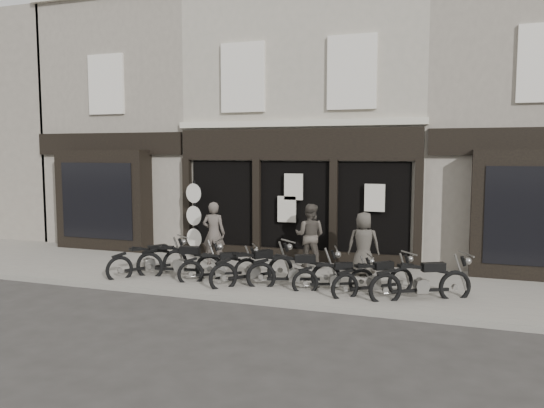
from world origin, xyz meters
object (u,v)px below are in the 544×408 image
(motorcycle_3, at_px, (254,271))
(man_right, at_px, (364,244))
(motorcycle_1, at_px, (180,265))
(motorcycle_6, at_px, (374,282))
(motorcycle_2, at_px, (220,270))
(motorcycle_4, at_px, (295,274))
(man_centre, at_px, (310,235))
(man_left, at_px, (214,233))
(advert_sign_post, at_px, (194,222))
(motorcycle_5, at_px, (335,280))
(motorcycle_7, at_px, (422,285))
(motorcycle_0, at_px, (149,263))

(motorcycle_3, relative_size, man_right, 1.15)
(motorcycle_1, relative_size, motorcycle_6, 1.34)
(motorcycle_6, height_order, man_right, man_right)
(motorcycle_2, relative_size, man_right, 1.10)
(motorcycle_2, xyz_separation_m, motorcycle_4, (1.91, -0.02, 0.04))
(motorcycle_6, bearing_deg, man_centre, 92.01)
(man_left, xyz_separation_m, advert_sign_post, (-1.05, 0.88, 0.16))
(motorcycle_5, relative_size, motorcycle_7, 0.84)
(motorcycle_3, distance_m, man_left, 2.50)
(motorcycle_0, bearing_deg, man_centre, -22.48)
(motorcycle_7, height_order, man_right, man_right)
(motorcycle_4, bearing_deg, man_left, 132.85)
(man_left, distance_m, man_centre, 2.66)
(motorcycle_2, bearing_deg, man_left, 87.36)
(man_centre, distance_m, man_right, 1.65)
(motorcycle_2, bearing_deg, motorcycle_4, -33.01)
(motorcycle_7, bearing_deg, motorcycle_4, 149.85)
(motorcycle_4, xyz_separation_m, motorcycle_7, (2.85, -0.13, 0.02))
(man_left, bearing_deg, motorcycle_3, 129.91)
(motorcycle_5, distance_m, motorcycle_6, 0.90)
(motorcycle_3, height_order, motorcycle_7, motorcycle_7)
(man_right, distance_m, advert_sign_post, 5.28)
(motorcycle_5, bearing_deg, motorcycle_6, -27.63)
(motorcycle_5, height_order, man_left, man_left)
(motorcycle_0, distance_m, advert_sign_post, 2.64)
(motorcycle_1, relative_size, advert_sign_post, 0.96)
(motorcycle_6, height_order, man_centre, man_centre)
(motorcycle_3, height_order, man_left, man_left)
(motorcycle_5, distance_m, motorcycle_7, 1.92)
(motorcycle_7, bearing_deg, man_right, 103.28)
(motorcycle_1, height_order, motorcycle_2, motorcycle_1)
(motorcycle_2, distance_m, advert_sign_post, 3.28)
(motorcycle_7, bearing_deg, man_centre, 115.36)
(motorcycle_6, xyz_separation_m, man_left, (-4.67, 1.66, 0.60))
(motorcycle_0, xyz_separation_m, motorcycle_7, (6.72, -0.11, 0.02))
(motorcycle_5, relative_size, advert_sign_post, 0.74)
(motorcycle_4, bearing_deg, man_right, 34.05)
(motorcycle_2, height_order, motorcycle_7, motorcycle_7)
(motorcycle_2, height_order, motorcycle_3, motorcycle_3)
(motorcycle_7, bearing_deg, motorcycle_0, 151.48)
(man_centre, distance_m, advert_sign_post, 3.67)
(man_left, bearing_deg, motorcycle_0, 49.65)
(motorcycle_5, distance_m, advert_sign_post, 5.48)
(motorcycle_5, xyz_separation_m, motorcycle_7, (1.91, -0.15, 0.07))
(motorcycle_4, height_order, motorcycle_7, motorcycle_7)
(motorcycle_1, bearing_deg, man_left, 77.08)
(motorcycle_1, xyz_separation_m, man_right, (4.29, 1.67, 0.49))
(motorcycle_1, distance_m, motorcycle_6, 4.81)
(motorcycle_7, distance_m, man_left, 5.97)
(motorcycle_3, bearing_deg, man_left, 88.14)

